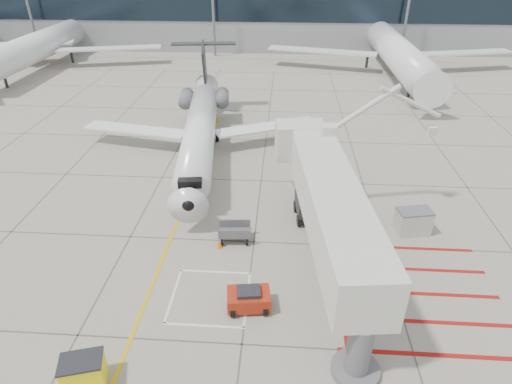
# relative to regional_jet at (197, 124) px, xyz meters

# --- Properties ---
(ground_plane) EXTENTS (260.00, 260.00, 0.00)m
(ground_plane) POSITION_rel_regional_jet_xyz_m (5.36, -14.47, -3.68)
(ground_plane) COLOR #9F9789
(ground_plane) RESTS_ON ground
(regional_jet) EXTENTS (25.50, 30.57, 7.36)m
(regional_jet) POSITION_rel_regional_jet_xyz_m (0.00, 0.00, 0.00)
(regional_jet) COLOR white
(regional_jet) RESTS_ON ground_plane
(jet_bridge) EXTENTS (10.86, 19.50, 7.45)m
(jet_bridge) POSITION_rel_regional_jet_xyz_m (9.79, -13.28, 0.04)
(jet_bridge) COLOR silver
(jet_bridge) RESTS_ON ground_plane
(pushback_tug) EXTENTS (2.37, 1.65, 1.29)m
(pushback_tug) POSITION_rel_regional_jet_xyz_m (5.49, -16.08, -3.04)
(pushback_tug) COLOR #A1240F
(pushback_tug) RESTS_ON ground_plane
(spill_bin) EXTENTS (1.96, 1.57, 1.48)m
(spill_bin) POSITION_rel_regional_jet_xyz_m (-1.14, -20.96, -2.94)
(spill_bin) COLOR yellow
(spill_bin) RESTS_ON ground_plane
(baggage_cart) EXTENTS (2.07, 1.40, 1.25)m
(baggage_cart) POSITION_rel_regional_jet_xyz_m (4.14, -10.39, -3.05)
(baggage_cart) COLOR #525156
(baggage_cart) RESTS_ON ground_plane
(ground_power_unit) EXTENTS (2.35, 1.65, 1.70)m
(ground_power_unit) POSITION_rel_regional_jet_xyz_m (15.55, -8.74, -2.83)
(ground_power_unit) COLOR beige
(ground_power_unit) RESTS_ON ground_plane
(cone_nose) EXTENTS (0.39, 0.39, 0.54)m
(cone_nose) POSITION_rel_regional_jet_xyz_m (3.26, -11.16, -3.41)
(cone_nose) COLOR orange
(cone_nose) RESTS_ON ground_plane
(cone_side) EXTENTS (0.37, 0.37, 0.51)m
(cone_side) POSITION_rel_regional_jet_xyz_m (4.90, -9.12, -3.43)
(cone_side) COLOR orange
(cone_side) RESTS_ON ground_plane
(terminal_glass_band) EXTENTS (180.00, 0.10, 6.00)m
(terminal_glass_band) POSITION_rel_regional_jet_xyz_m (15.36, 41.48, 4.32)
(terminal_glass_band) COLOR black
(terminal_glass_band) RESTS_ON ground_plane
(bg_aircraft_b) EXTENTS (34.05, 37.84, 11.35)m
(bg_aircraft_b) POSITION_rel_regional_jet_xyz_m (-28.94, 31.53, 2.00)
(bg_aircraft_b) COLOR silver
(bg_aircraft_b) RESTS_ON ground_plane
(bg_aircraft_c) EXTENTS (35.43, 39.37, 11.81)m
(bg_aircraft_c) POSITION_rel_regional_jet_xyz_m (22.05, 31.53, 2.23)
(bg_aircraft_c) COLOR silver
(bg_aircraft_c) RESTS_ON ground_plane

